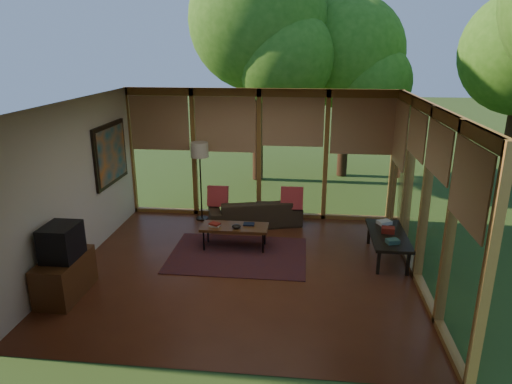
# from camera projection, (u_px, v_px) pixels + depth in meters

# --- Properties ---
(floor) EXTENTS (5.50, 5.50, 0.00)m
(floor) POSITION_uv_depth(u_px,v_px,m) (243.00, 269.00, 7.50)
(floor) COLOR brown
(floor) RESTS_ON ground
(ceiling) EXTENTS (5.50, 5.50, 0.00)m
(ceiling) POSITION_uv_depth(u_px,v_px,m) (242.00, 103.00, 6.67)
(ceiling) COLOR white
(ceiling) RESTS_ON ground
(wall_left) EXTENTS (0.04, 5.00, 2.70)m
(wall_left) POSITION_uv_depth(u_px,v_px,m) (74.00, 185.00, 7.37)
(wall_left) COLOR beige
(wall_left) RESTS_ON ground
(wall_front) EXTENTS (5.50, 0.04, 2.70)m
(wall_front) POSITION_uv_depth(u_px,v_px,m) (210.00, 263.00, 4.72)
(wall_front) COLOR beige
(wall_front) RESTS_ON ground
(window_wall_back) EXTENTS (5.50, 0.12, 2.70)m
(window_wall_back) POSITION_uv_depth(u_px,v_px,m) (259.00, 155.00, 9.45)
(window_wall_back) COLOR olive
(window_wall_back) RESTS_ON ground
(window_wall_right) EXTENTS (0.12, 5.00, 2.70)m
(window_wall_right) POSITION_uv_depth(u_px,v_px,m) (425.00, 197.00, 6.80)
(window_wall_right) COLOR olive
(window_wall_right) RESTS_ON ground
(tree_nw) EXTENTS (3.49, 3.49, 5.86)m
(tree_nw) POSITION_uv_depth(u_px,v_px,m) (258.00, 21.00, 11.43)
(tree_nw) COLOR #342013
(tree_nw) RESTS_ON ground
(tree_ne) EXTENTS (2.95, 2.95, 4.81)m
(tree_ne) POSITION_uv_depth(u_px,v_px,m) (348.00, 53.00, 12.04)
(tree_ne) COLOR #342013
(tree_ne) RESTS_ON ground
(rug) EXTENTS (2.37, 1.68, 0.01)m
(rug) POSITION_uv_depth(u_px,v_px,m) (238.00, 255.00, 8.00)
(rug) COLOR maroon
(rug) RESTS_ON floor
(sofa) EXTENTS (1.98, 1.20, 0.54)m
(sofa) POSITION_uv_depth(u_px,v_px,m) (255.00, 212.00, 9.31)
(sofa) COLOR #362B1B
(sofa) RESTS_ON floor
(pillow_left) EXTENTS (0.42, 0.22, 0.43)m
(pillow_left) POSITION_uv_depth(u_px,v_px,m) (218.00, 197.00, 9.24)
(pillow_left) COLOR maroon
(pillow_left) RESTS_ON sofa
(pillow_right) EXTENTS (0.44, 0.24, 0.47)m
(pillow_right) POSITION_uv_depth(u_px,v_px,m) (292.00, 198.00, 9.09)
(pillow_right) COLOR maroon
(pillow_right) RESTS_ON sofa
(ct_book_lower) EXTENTS (0.20, 0.16, 0.03)m
(ct_book_lower) POSITION_uv_depth(u_px,v_px,m) (215.00, 225.00, 8.15)
(ct_book_lower) COLOR beige
(ct_book_lower) RESTS_ON coffee_table
(ct_book_upper) EXTENTS (0.22, 0.20, 0.03)m
(ct_book_upper) POSITION_uv_depth(u_px,v_px,m) (215.00, 224.00, 8.14)
(ct_book_upper) COLOR maroon
(ct_book_upper) RESTS_ON coffee_table
(ct_book_side) EXTENTS (0.20, 0.15, 0.03)m
(ct_book_side) POSITION_uv_depth(u_px,v_px,m) (249.00, 224.00, 8.21)
(ct_book_side) COLOR black
(ct_book_side) RESTS_ON coffee_table
(ct_bowl) EXTENTS (0.16, 0.16, 0.07)m
(ct_bowl) POSITION_uv_depth(u_px,v_px,m) (236.00, 226.00, 8.05)
(ct_bowl) COLOR black
(ct_bowl) RESTS_ON coffee_table
(media_cabinet) EXTENTS (0.50, 1.00, 0.60)m
(media_cabinet) POSITION_uv_depth(u_px,v_px,m) (65.00, 277.00, 6.63)
(media_cabinet) COLOR #593318
(media_cabinet) RESTS_ON floor
(television) EXTENTS (0.45, 0.55, 0.50)m
(television) POSITION_uv_depth(u_px,v_px,m) (61.00, 242.00, 6.46)
(television) COLOR black
(television) RESTS_ON media_cabinet
(console_book_a) EXTENTS (0.23, 0.20, 0.07)m
(console_book_a) POSITION_uv_depth(u_px,v_px,m) (393.00, 241.00, 7.36)
(console_book_a) COLOR #345B4F
(console_book_a) RESTS_ON side_console
(console_book_b) EXTENTS (0.23, 0.18, 0.10)m
(console_book_b) POSITION_uv_depth(u_px,v_px,m) (388.00, 230.00, 7.78)
(console_book_b) COLOR maroon
(console_book_b) RESTS_ON side_console
(console_book_c) EXTENTS (0.29, 0.26, 0.06)m
(console_book_c) POSITION_uv_depth(u_px,v_px,m) (384.00, 222.00, 8.16)
(console_book_c) COLOR beige
(console_book_c) RESTS_ON side_console
(floor_lamp) EXTENTS (0.36, 0.36, 1.65)m
(floor_lamp) POSITION_uv_depth(u_px,v_px,m) (200.00, 154.00, 9.24)
(floor_lamp) COLOR black
(floor_lamp) RESTS_ON floor
(coffee_table) EXTENTS (1.20, 0.50, 0.43)m
(coffee_table) POSITION_uv_depth(u_px,v_px,m) (235.00, 228.00, 8.17)
(coffee_table) COLOR #593318
(coffee_table) RESTS_ON floor
(side_console) EXTENTS (0.60, 1.40, 0.46)m
(side_console) POSITION_uv_depth(u_px,v_px,m) (388.00, 236.00, 7.76)
(side_console) COLOR black
(side_console) RESTS_ON floor
(wall_painting) EXTENTS (0.06, 1.35, 1.15)m
(wall_painting) POSITION_uv_depth(u_px,v_px,m) (111.00, 154.00, 8.63)
(wall_painting) COLOR black
(wall_painting) RESTS_ON wall_left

